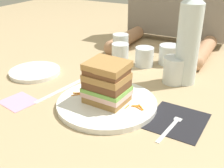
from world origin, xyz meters
name	(u,v)px	position (x,y,z in m)	size (l,w,h in m)	color
ground_plane	(115,106)	(0.00, 0.00, 0.00)	(3.00, 3.00, 0.00)	tan
main_plate	(107,103)	(-0.02, -0.01, 0.01)	(0.28, 0.28, 0.02)	white
sandwich	(107,83)	(-0.02, -0.01, 0.07)	(0.12, 0.10, 0.12)	#A87A42
carrot_shred_0	(77,93)	(-0.12, -0.01, 0.02)	(0.00, 0.00, 0.03)	orange
carrot_shred_1	(79,93)	(-0.11, -0.01, 0.02)	(0.00, 0.00, 0.03)	orange
carrot_shred_2	(76,95)	(-0.11, -0.02, 0.02)	(0.00, 0.00, 0.03)	orange
carrot_shred_3	(88,94)	(-0.09, -0.01, 0.02)	(0.00, 0.00, 0.03)	orange
carrot_shred_4	(89,96)	(-0.08, -0.01, 0.02)	(0.00, 0.00, 0.03)	orange
carrot_shred_5	(81,95)	(-0.10, -0.02, 0.02)	(0.00, 0.00, 0.03)	orange
carrot_shred_6	(86,91)	(-0.10, 0.01, 0.02)	(0.00, 0.00, 0.02)	orange
carrot_shred_7	(139,108)	(0.08, -0.01, 0.02)	(0.00, 0.00, 0.03)	orange
carrot_shred_8	(136,106)	(0.06, 0.00, 0.02)	(0.00, 0.00, 0.02)	orange
carrot_shred_9	(138,106)	(0.07, 0.00, 0.02)	(0.00, 0.00, 0.02)	orange
carrot_shred_10	(127,107)	(0.05, -0.01, 0.02)	(0.00, 0.00, 0.02)	orange
carrot_shred_11	(141,108)	(0.08, 0.00, 0.02)	(0.00, 0.00, 0.03)	orange
napkin_dark	(177,121)	(0.18, 0.01, 0.00)	(0.14, 0.15, 0.00)	black
fork	(173,124)	(0.17, -0.02, 0.00)	(0.03, 0.17, 0.00)	silver
knife	(59,91)	(-0.19, -0.01, 0.00)	(0.04, 0.20, 0.00)	silver
juice_glass	(174,72)	(0.10, 0.23, 0.04)	(0.07, 0.07, 0.09)	white
water_bottle	(189,39)	(0.13, 0.25, 0.15)	(0.07, 0.07, 0.33)	silver
empty_tumbler_0	(121,46)	(-0.16, 0.35, 0.05)	(0.06, 0.06, 0.10)	silver
empty_tumbler_1	(120,57)	(-0.11, 0.24, 0.05)	(0.06, 0.06, 0.10)	silver
empty_tumbler_2	(144,57)	(-0.04, 0.32, 0.04)	(0.07, 0.07, 0.07)	silver
empty_tumbler_3	(169,55)	(0.03, 0.38, 0.04)	(0.08, 0.08, 0.07)	silver
side_plate	(35,72)	(-0.35, 0.06, 0.01)	(0.18, 0.18, 0.01)	white
napkin_pink	(19,101)	(-0.25, -0.11, 0.00)	(0.09, 0.09, 0.00)	pink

